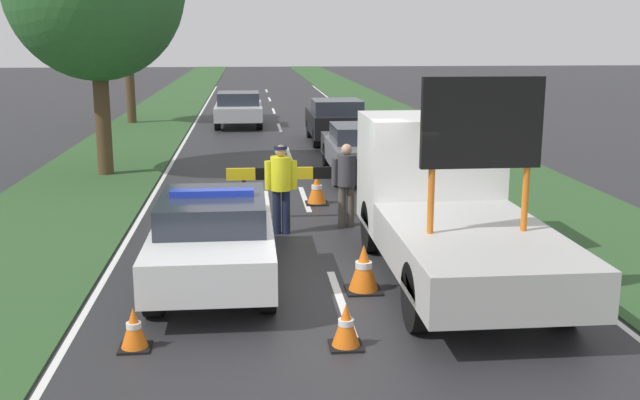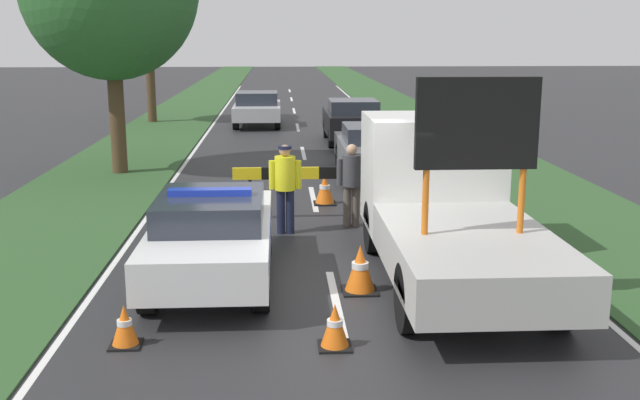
# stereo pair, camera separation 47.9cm
# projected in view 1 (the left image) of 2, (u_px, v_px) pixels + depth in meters

# --- Properties ---
(ground_plane) EXTENTS (160.00, 160.00, 0.00)m
(ground_plane) POSITION_uv_depth(u_px,v_px,m) (335.00, 285.00, 11.52)
(ground_plane) COLOR #28282B
(lane_markings) EXTENTS (7.28, 61.43, 0.01)m
(lane_markings) POSITION_uv_depth(u_px,v_px,m) (286.00, 147.00, 25.59)
(lane_markings) COLOR silver
(lane_markings) RESTS_ON ground
(grass_verge_left) EXTENTS (3.57, 120.00, 0.03)m
(grass_verge_left) POSITION_uv_depth(u_px,v_px,m) (145.00, 129.00, 30.44)
(grass_verge_left) COLOR #2D5128
(grass_verge_left) RESTS_ON ground
(grass_verge_right) EXTENTS (3.57, 120.00, 0.03)m
(grass_verge_right) POSITION_uv_depth(u_px,v_px,m) (409.00, 126.00, 31.46)
(grass_verge_right) COLOR #2D5128
(grass_verge_right) RESTS_ON ground
(police_car) EXTENTS (1.80, 4.55, 1.49)m
(police_car) POSITION_uv_depth(u_px,v_px,m) (214.00, 235.00, 11.51)
(police_car) COLOR white
(police_car) RESTS_ON ground
(work_truck) EXTENTS (2.25, 5.75, 3.22)m
(work_truck) POSITION_uv_depth(u_px,v_px,m) (446.00, 201.00, 11.97)
(work_truck) COLOR white
(work_truck) RESTS_ON ground
(road_barrier) EXTENTS (3.54, 0.08, 1.11)m
(road_barrier) POSITION_uv_depth(u_px,v_px,m) (313.00, 176.00, 15.39)
(road_barrier) COLOR black
(road_barrier) RESTS_ON ground
(police_officer) EXTENTS (0.62, 0.39, 1.73)m
(police_officer) POSITION_uv_depth(u_px,v_px,m) (281.00, 181.00, 14.25)
(police_officer) COLOR #191E38
(police_officer) RESTS_ON ground
(pedestrian_civilian) EXTENTS (0.60, 0.38, 1.66)m
(pedestrian_civilian) POSITION_uv_depth(u_px,v_px,m) (346.00, 178.00, 14.84)
(pedestrian_civilian) COLOR brown
(pedestrian_civilian) RESTS_ON ground
(traffic_cone_near_police) EXTENTS (0.53, 0.53, 0.72)m
(traffic_cone_near_police) POSITION_uv_depth(u_px,v_px,m) (364.00, 268.00, 11.16)
(traffic_cone_near_police) COLOR black
(traffic_cone_near_police) RESTS_ON ground
(traffic_cone_centre_front) EXTENTS (0.50, 0.50, 0.69)m
(traffic_cone_centre_front) POSITION_uv_depth(u_px,v_px,m) (317.00, 189.00, 16.94)
(traffic_cone_centre_front) COLOR black
(traffic_cone_centre_front) RESTS_ON ground
(traffic_cone_near_truck) EXTENTS (0.38, 0.38, 0.53)m
(traffic_cone_near_truck) POSITION_uv_depth(u_px,v_px,m) (134.00, 329.00, 9.11)
(traffic_cone_near_truck) COLOR black
(traffic_cone_near_truck) RESTS_ON ground
(traffic_cone_behind_barrier) EXTENTS (0.51, 0.51, 0.70)m
(traffic_cone_behind_barrier) POSITION_uv_depth(u_px,v_px,m) (432.00, 204.00, 15.46)
(traffic_cone_behind_barrier) COLOR black
(traffic_cone_behind_barrier) RESTS_ON ground
(traffic_cone_lane_edge) EXTENTS (0.41, 0.41, 0.57)m
(traffic_cone_lane_edge) POSITION_uv_depth(u_px,v_px,m) (346.00, 326.00, 9.16)
(traffic_cone_lane_edge) COLOR black
(traffic_cone_lane_edge) RESTS_ON ground
(queued_car_suv_grey) EXTENTS (1.93, 4.16, 1.41)m
(queued_car_suv_grey) POSITION_uv_depth(u_px,v_px,m) (364.00, 149.00, 20.16)
(queued_car_suv_grey) COLOR slate
(queued_car_suv_grey) RESTS_ON ground
(queued_car_sedan_black) EXTENTS (1.91, 4.17, 1.52)m
(queued_car_sedan_black) POSITION_uv_depth(u_px,v_px,m) (336.00, 120.00, 26.56)
(queued_car_sedan_black) COLOR black
(queued_car_sedan_black) RESTS_ON ground
(queued_car_sedan_silver) EXTENTS (1.92, 4.22, 1.43)m
(queued_car_sedan_silver) POSITION_uv_depth(u_px,v_px,m) (239.00, 108.00, 31.30)
(queued_car_sedan_silver) COLOR #B2B2B7
(queued_car_sedan_silver) RESTS_ON ground
(roadside_tree_near_right) EXTENTS (3.59, 3.59, 6.58)m
(roadside_tree_near_right) POSITION_uv_depth(u_px,v_px,m) (126.00, 13.00, 31.50)
(roadside_tree_near_right) COLOR #4C3823
(roadside_tree_near_right) RESTS_ON ground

